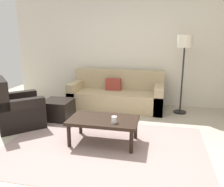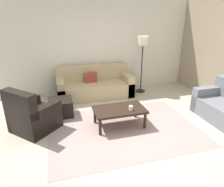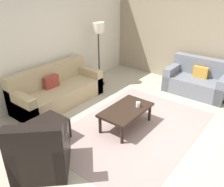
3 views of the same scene
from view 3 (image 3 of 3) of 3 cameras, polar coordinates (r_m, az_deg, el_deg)
The scene contains 11 objects.
ground_plane at distance 4.75m, azimuth 5.44°, elevation -8.46°, with size 8.00×8.00×0.00m, color #B2A893.
rear_partition at distance 5.87m, azimuth -16.21°, elevation 12.40°, with size 6.00×0.12×2.80m, color silver.
stone_feature_panel at distance 6.79m, azimuth 20.36°, elevation 13.56°, with size 0.12×5.20×2.80m, color gray.
area_rug at distance 4.75m, azimuth 5.45°, elevation -8.42°, with size 3.13×2.21×0.01m, color gray.
couch_main at distance 5.73m, azimuth -13.47°, elevation 0.66°, with size 2.17×0.90×0.88m.
couch_loveseat at distance 6.50m, azimuth 20.21°, elevation 2.83°, with size 0.87×1.53×0.88m.
armchair_leather at distance 3.78m, azimuth -17.04°, elevation -14.22°, with size 1.13×1.13×0.95m.
ottoman at distance 4.49m, azimuth -15.04°, elevation -8.51°, with size 0.56×0.56×0.40m, color black.
coffee_table at distance 4.61m, azimuth 3.47°, elevation -4.26°, with size 1.10×0.64×0.41m.
cup at distance 4.65m, azimuth 6.35°, elevation -2.67°, with size 0.08×0.08×0.10m, color white.
lamp_standing at distance 6.27m, azimuth -3.36°, elevation 14.25°, with size 0.32×0.32×1.71m.
Camera 3 is at (-3.35, -2.06, 2.67)m, focal length 37.48 mm.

